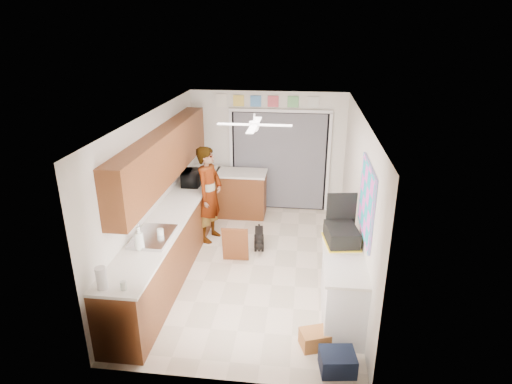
{
  "coord_description": "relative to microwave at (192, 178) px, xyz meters",
  "views": [
    {
      "loc": [
        0.77,
        -6.14,
        3.73
      ],
      "look_at": [
        0.0,
        0.4,
        1.15
      ],
      "focal_mm": 30.0,
      "sensor_mm": 36.0,
      "label": 1
    }
  ],
  "objects": [
    {
      "name": "paper_towel_roll",
      "position": [
        -0.15,
        -3.42,
        -0.0
      ],
      "size": [
        0.16,
        0.16,
        0.27
      ],
      "primitive_type": "cylinder",
      "rotation": [
        0.0,
        0.0,
        -0.43
      ],
      "color": "white",
      "rests_on": "left_countertop"
    },
    {
      "name": "soap_bottle",
      "position": [
        -0.06,
        -2.5,
        0.04
      ],
      "size": [
        0.14,
        0.14,
        0.34
      ],
      "primitive_type": "imported",
      "rotation": [
        0.0,
        0.0,
        -0.04
      ],
      "color": "silver",
      "rests_on": "left_countertop"
    },
    {
      "name": "ceiling",
      "position": [
        1.29,
        -1.17,
        1.43
      ],
      "size": [
        5.0,
        5.0,
        0.0
      ],
      "primitive_type": "plane",
      "rotation": [
        3.14,
        0.0,
        0.0
      ],
      "color": "white",
      "rests_on": "ground"
    },
    {
      "name": "route66_sign",
      "position": [
        0.34,
        1.3,
        1.23
      ],
      "size": [
        0.22,
        0.02,
        0.26
      ],
      "primitive_type": "cube",
      "color": "silver",
      "rests_on": "wall_back"
    },
    {
      "name": "abstract_painting",
      "position": [
        2.87,
        -2.17,
        0.58
      ],
      "size": [
        0.03,
        1.15,
        0.95
      ],
      "primitive_type": "cube",
      "color": "#F55AD8",
      "rests_on": "wall_right"
    },
    {
      "name": "left_countertop",
      "position": [
        0.0,
        -1.17,
        -0.15
      ],
      "size": [
        0.62,
        4.8,
        0.04
      ],
      "primitive_type": "cube",
      "color": "white",
      "rests_on": "left_base_cabinets"
    },
    {
      "name": "header_frame_2",
      "position": [
        1.39,
        1.3,
        1.23
      ],
      "size": [
        0.22,
        0.02,
        0.22
      ],
      "primitive_type": "cube",
      "color": "#CB4C57",
      "rests_on": "wall_back"
    },
    {
      "name": "wall_right",
      "position": [
        2.89,
        -1.17,
        0.18
      ],
      "size": [
        0.0,
        5.0,
        5.0
      ],
      "primitive_type": "plane",
      "rotation": [
        1.57,
        0.0,
        -1.57
      ],
      "color": "silver",
      "rests_on": "ground"
    },
    {
      "name": "man",
      "position": [
        0.39,
        -0.32,
        -0.19
      ],
      "size": [
        0.58,
        0.74,
        1.77
      ],
      "primitive_type": "imported",
      "rotation": [
        0.0,
        0.0,
        1.3
      ],
      "color": "white",
      "rests_on": "floor"
    },
    {
      "name": "wall_front",
      "position": [
        1.29,
        -3.67,
        0.18
      ],
      "size": [
        3.2,
        0.0,
        3.2
      ],
      "primitive_type": "plane",
      "rotation": [
        -1.57,
        0.0,
        0.0
      ],
      "color": "silver",
      "rests_on": "ground"
    },
    {
      "name": "ceiling_fan",
      "position": [
        1.29,
        -0.97,
        1.25
      ],
      "size": [
        1.14,
        1.14,
        0.24
      ],
      "primitive_type": "cube",
      "color": "white",
      "rests_on": "ceiling"
    },
    {
      "name": "back_opening_recess",
      "position": [
        1.54,
        1.3,
        -0.02
      ],
      "size": [
        2.0,
        0.06,
        2.1
      ],
      "primitive_type": "cube",
      "color": "black",
      "rests_on": "wall_back"
    },
    {
      "name": "header_frame_1",
      "position": [
        1.04,
        1.3,
        1.23
      ],
      "size": [
        0.22,
        0.02,
        0.22
      ],
      "primitive_type": "cube",
      "color": "#4A87C5",
      "rests_on": "wall_back"
    },
    {
      "name": "right_counter_base",
      "position": [
        2.64,
        -2.37,
        -0.62
      ],
      "size": [
        0.5,
        1.4,
        0.9
      ],
      "primitive_type": "cube",
      "color": "white",
      "rests_on": "floor"
    },
    {
      "name": "left_base_cabinets",
      "position": [
        -0.01,
        -1.17,
        -0.62
      ],
      "size": [
        0.6,
        4.8,
        0.9
      ],
      "primitive_type": "cube",
      "color": "brown",
      "rests_on": "floor"
    },
    {
      "name": "jar_b",
      "position": [
        0.1,
        -3.42,
        -0.08
      ],
      "size": [
        0.09,
        0.09,
        0.1
      ],
      "primitive_type": "cylinder",
      "rotation": [
        0.0,
        0.0,
        -0.28
      ],
      "color": "silver",
      "rests_on": "left_countertop"
    },
    {
      "name": "header_frame_4",
      "position": [
        2.19,
        1.3,
        1.23
      ],
      "size": [
        0.22,
        0.02,
        0.22
      ],
      "primitive_type": "cube",
      "color": "silver",
      "rests_on": "wall_back"
    },
    {
      "name": "navy_crate",
      "position": [
        2.54,
        -3.37,
        -0.95
      ],
      "size": [
        0.44,
        0.38,
        0.24
      ],
      "primitive_type": "cube",
      "rotation": [
        0.0,
        0.0,
        0.13
      ],
      "color": "#131C31",
      "rests_on": "floor"
    },
    {
      "name": "peninsula_base",
      "position": [
        0.79,
        0.83,
        -0.62
      ],
      "size": [
        1.0,
        0.6,
        0.9
      ],
      "primitive_type": "cube",
      "color": "brown",
      "rests_on": "floor"
    },
    {
      "name": "faucet",
      "position": [
        -0.19,
        -2.17,
        -0.02
      ],
      "size": [
        0.03,
        0.03,
        0.22
      ],
      "primitive_type": "cylinder",
      "color": "silver",
      "rests_on": "left_countertop"
    },
    {
      "name": "header_frame_3",
      "position": [
        1.79,
        1.3,
        1.23
      ],
      "size": [
        0.22,
        0.02,
        0.22
      ],
      "primitive_type": "cube",
      "color": "#6BBB6F",
      "rests_on": "wall_back"
    },
    {
      "name": "cardboard_box",
      "position": [
        2.29,
        -3.0,
        -0.96
      ],
      "size": [
        0.42,
        0.37,
        0.22
      ],
      "primitive_type": "cube",
      "rotation": [
        0.0,
        0.0,
        0.34
      ],
      "color": "#B57039",
      "rests_on": "floor"
    },
    {
      "name": "floor",
      "position": [
        1.29,
        -1.17,
        -1.07
      ],
      "size": [
        5.0,
        5.0,
        0.0
      ],
      "primitive_type": "plane",
      "color": "beige",
      "rests_on": "ground"
    },
    {
      "name": "jar_a",
      "position": [
        0.1,
        -2.13,
        -0.07
      ],
      "size": [
        0.1,
        0.1,
        0.13
      ],
      "primitive_type": "cylinder",
      "rotation": [
        0.0,
        0.0,
        0.09
      ],
      "color": "silver",
      "rests_on": "left_countertop"
    },
    {
      "name": "header_frame_0",
      "position": [
        0.69,
        1.3,
        1.23
      ],
      "size": [
        0.22,
        0.02,
        0.22
      ],
      "primitive_type": "cube",
      "color": "#E4C94C",
      "rests_on": "wall_back"
    },
    {
      "name": "wall_left",
      "position": [
        -0.31,
        -1.17,
        0.18
      ],
      "size": [
        0.0,
        5.0,
        5.0
      ],
      "primitive_type": "plane",
      "rotation": [
        1.57,
        0.0,
        1.57
      ],
      "color": "silver",
      "rests_on": "ground"
    },
    {
      "name": "upper_cabinets",
      "position": [
        -0.15,
        -0.97,
        0.73
      ],
      "size": [
        0.32,
        4.0,
        0.8
      ],
      "primitive_type": "cube",
      "color": "brown",
      "rests_on": "wall_left"
    },
    {
      "name": "curtain_panel",
      "position": [
        1.54,
        1.26,
        -0.02
      ],
      "size": [
        1.9,
        0.03,
        2.05
      ],
      "primitive_type": "cube",
      "color": "slate",
      "rests_on": "wall_back"
    },
    {
      "name": "right_counter_top",
      "position": [
        2.63,
        -2.37,
        -0.15
      ],
      "size": [
        0.54,
        1.44,
        0.04
      ],
      "primitive_type": "cube",
      "color": "white",
      "rests_on": "right_counter_base"
    },
    {
      "name": "suitcase_lid",
      "position": [
        2.61,
        -1.7,
        0.23
      ],
      "size": [
        0.42,
        0.09,
        0.5
      ],
      "primitive_type": "cube",
      "rotation": [
        0.0,
        0.0,
        0.16
      ],
      "color": "black",
      "rests_on": "suitcase"
    },
    {
      "name": "suitcase_rim",
      "position": [
        2.61,
        -1.99,
        -0.13
      ],
      "size": [
        0.52,
        0.64,
        0.02
      ],
      "primitive_type": "cube",
      "rotation": [
        0.0,
        0.0,
        0.16
      ],
      "color": "yellow",
      "rests_on": "suitcase"
    },
    {
      "name": "cabinet_door_panel",
      "position": [
        0.98,
        -1.1,
        -0.75
      ],
      "size": [
        0.44,
        0.19,
        0.65
      ],
      "primitive_type": "cube",
      "rotation": [
        0.21,
        0.0,
        0.04
      ],
      "color": "brown",
      "rests_on": "floor"
    },
    {
      "name": "door_trim_right",
      "position": [
        2.56,
        1.27,
        -0.02
      ],
      "size": [
        0.06,
        0.04,
        2.1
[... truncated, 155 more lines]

